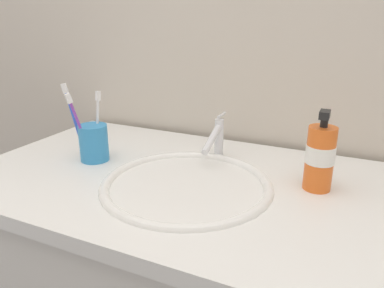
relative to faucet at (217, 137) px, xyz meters
The scene contains 8 objects.
tiled_wall_back 0.34m from the faucet, 93.73° to the left, with size 2.28×0.04×2.40m, color beige.
sink_basin 0.21m from the faucet, 90.00° to the right, with size 0.39×0.39×0.12m.
faucet is the anchor object (origin of this frame).
toothbrush_cup 0.33m from the faucet, 152.48° to the right, with size 0.07×0.07×0.10m, color #338CCC.
toothbrush_purple 0.36m from the faucet, 148.44° to the right, with size 0.03×0.06×0.18m.
toothbrush_blue 0.38m from the faucet, 153.14° to the right, with size 0.05×0.03×0.20m.
toothbrush_white 0.32m from the faucet, 156.10° to the right, with size 0.01×0.03×0.18m.
soap_dispenser 0.28m from the faucet, 16.35° to the right, with size 0.06×0.06×0.18m.
Camera 1 is at (0.34, -0.71, 1.23)m, focal length 33.98 mm.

